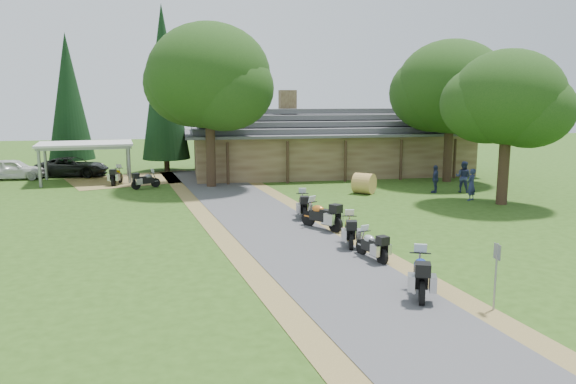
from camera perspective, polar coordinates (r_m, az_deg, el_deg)
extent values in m
plane|color=#2A4814|center=(18.71, 4.85, -8.50)|extent=(120.00, 120.00, 0.00)
plane|color=#464649|center=(22.32, 0.89, -5.41)|extent=(51.95, 51.95, 0.00)
imported|color=silver|center=(43.69, -26.20, 2.34)|extent=(2.42, 5.53, 1.83)
imported|color=black|center=(43.64, -21.06, 2.87)|extent=(3.41, 5.83, 2.09)
imported|color=navy|center=(33.05, 18.14, 0.99)|extent=(0.74, 0.69, 2.11)
imported|color=navy|center=(35.59, 17.39, 1.74)|extent=(0.78, 0.77, 2.23)
imported|color=navy|center=(35.04, 14.75, 1.53)|extent=(0.67, 0.69, 1.97)
cylinder|color=#AA8B3E|center=(33.93, 7.73, 0.87)|extent=(1.67, 1.68, 1.24)
cone|color=black|center=(44.38, -12.48, 10.20)|extent=(3.65, 3.65, 12.60)
cone|color=black|center=(46.68, -21.36, 8.47)|extent=(3.43, 3.43, 10.53)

